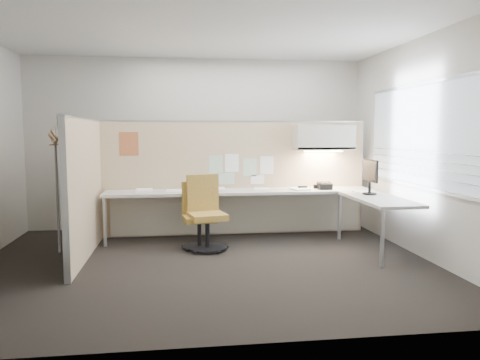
{
  "coord_description": "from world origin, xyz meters",
  "views": [
    {
      "loc": [
        -0.33,
        -5.59,
        1.59
      ],
      "look_at": [
        0.52,
        0.8,
        0.93
      ],
      "focal_mm": 35.0,
      "sensor_mm": 36.0,
      "label": 1
    }
  ],
  "objects": [
    {
      "name": "partition_back",
      "position": [
        0.55,
        1.6,
        0.88
      ],
      "size": [
        4.1,
        0.06,
        1.75
      ],
      "primitive_type": "cube",
      "color": "#CEB48E",
      "rests_on": "floor"
    },
    {
      "name": "pinned_papers",
      "position": [
        0.63,
        1.57,
        1.03
      ],
      "size": [
        1.01,
        0.0,
        0.47
      ],
      "color": "#8CBF8C",
      "rests_on": "partition_back"
    },
    {
      "name": "wall_front",
      "position": [
        0.0,
        -2.25,
        1.4
      ],
      "size": [
        5.5,
        0.02,
        2.8
      ],
      "primitive_type": "cube",
      "color": "beige",
      "rests_on": "ground"
    },
    {
      "name": "paper_stack_4",
      "position": [
        1.49,
        1.22,
        0.74
      ],
      "size": [
        0.28,
        0.34,
        0.02
      ],
      "primitive_type": "cube",
      "rotation": [
        0.0,
        0.0,
        0.19
      ],
      "color": "white",
      "rests_on": "desk"
    },
    {
      "name": "chair_right",
      "position": [
        0.04,
        0.7,
        0.47
      ],
      "size": [
        0.55,
        0.57,
        1.0
      ],
      "rotation": [
        0.0,
        0.0,
        0.22
      ],
      "color": "black",
      "rests_on": "floor"
    },
    {
      "name": "paper_stack_0",
      "position": [
        -0.82,
        1.28,
        0.75
      ],
      "size": [
        0.23,
        0.3,
        0.04
      ],
      "primitive_type": "cube",
      "rotation": [
        0.0,
        0.0,
        0.0
      ],
      "color": "white",
      "rests_on": "desk"
    },
    {
      "name": "chair_left",
      "position": [
        -0.06,
        0.78,
        0.42
      ],
      "size": [
        0.48,
        0.49,
        0.9
      ],
      "rotation": [
        0.0,
        0.0,
        0.15
      ],
      "color": "black",
      "rests_on": "floor"
    },
    {
      "name": "paper_stack_5",
      "position": [
        2.32,
        0.75,
        0.74
      ],
      "size": [
        0.32,
        0.36,
        0.02
      ],
      "primitive_type": "cube",
      "rotation": [
        0.0,
        0.0,
        0.34
      ],
      "color": "white",
      "rests_on": "desk"
    },
    {
      "name": "poster",
      "position": [
        -1.05,
        1.57,
        1.42
      ],
      "size": [
        0.28,
        0.0,
        0.35
      ],
      "primitive_type": "cube",
      "color": "orange",
      "rests_on": "partition_back"
    },
    {
      "name": "tape_dispenser",
      "position": [
        1.79,
        1.35,
        0.76
      ],
      "size": [
        0.11,
        0.08,
        0.06
      ],
      "primitive_type": "cube",
      "rotation": [
        0.0,
        0.0,
        -0.17
      ],
      "color": "black",
      "rests_on": "desk"
    },
    {
      "name": "floor",
      "position": [
        0.0,
        0.0,
        -0.01
      ],
      "size": [
        5.5,
        4.5,
        0.01
      ],
      "primitive_type": "cube",
      "color": "black",
      "rests_on": "ground"
    },
    {
      "name": "wall_right",
      "position": [
        2.75,
        0.0,
        1.4
      ],
      "size": [
        0.02,
        4.5,
        2.8
      ],
      "primitive_type": "cube",
      "color": "beige",
      "rests_on": "ground"
    },
    {
      "name": "ceiling",
      "position": [
        0.0,
        0.0,
        2.8
      ],
      "size": [
        5.5,
        4.5,
        0.01
      ],
      "primitive_type": "cube",
      "color": "white",
      "rests_on": "wall_back"
    },
    {
      "name": "wall_back",
      "position": [
        0.0,
        2.25,
        1.4
      ],
      "size": [
        5.5,
        0.02,
        2.8
      ],
      "primitive_type": "cube",
      "color": "beige",
      "rests_on": "ground"
    },
    {
      "name": "overhead_bin",
      "position": [
        1.9,
        1.39,
        1.51
      ],
      "size": [
        0.9,
        0.36,
        0.38
      ],
      "primitive_type": "cube",
      "color": "beige",
      "rests_on": "partition_back"
    },
    {
      "name": "partition_left",
      "position": [
        -1.5,
        0.5,
        0.88
      ],
      "size": [
        0.06,
        2.2,
        1.75
      ],
      "primitive_type": "cube",
      "color": "#CEB48E",
      "rests_on": "floor"
    },
    {
      "name": "phone",
      "position": [
        1.87,
        1.22,
        0.78
      ],
      "size": [
        0.22,
        0.21,
        0.12
      ],
      "rotation": [
        0.0,
        0.0,
        -0.05
      ],
      "color": "black",
      "rests_on": "desk"
    },
    {
      "name": "coat_hook",
      "position": [
        -1.58,
        -0.5,
        1.41
      ],
      "size": [
        0.18,
        0.49,
        1.45
      ],
      "color": "silver",
      "rests_on": "partition_left"
    },
    {
      "name": "stapler",
      "position": [
        1.55,
        1.27,
        0.76
      ],
      "size": [
        0.14,
        0.05,
        0.05
      ],
      "primitive_type": "cube",
      "rotation": [
        0.0,
        0.0,
        0.04
      ],
      "color": "black",
      "rests_on": "desk"
    },
    {
      "name": "desk",
      "position": [
        0.93,
        1.13,
        0.6
      ],
      "size": [
        4.0,
        2.07,
        0.73
      ],
      "color": "beige",
      "rests_on": "floor"
    },
    {
      "name": "window_pane",
      "position": [
        2.73,
        0.0,
        1.55
      ],
      "size": [
        0.01,
        2.8,
        1.3
      ],
      "primitive_type": "cube",
      "color": "#A4B2BF",
      "rests_on": "wall_right"
    },
    {
      "name": "task_light_strip",
      "position": [
        1.9,
        1.39,
        1.3
      ],
      "size": [
        0.6,
        0.06,
        0.02
      ],
      "primitive_type": "cube",
      "color": "#FFEABF",
      "rests_on": "overhead_bin"
    },
    {
      "name": "paper_stack_3",
      "position": [
        0.93,
        1.33,
        0.74
      ],
      "size": [
        0.28,
        0.34,
        0.01
      ],
      "primitive_type": "cube",
      "rotation": [
        0.0,
        0.0,
        -0.19
      ],
      "color": "white",
      "rests_on": "desk"
    },
    {
      "name": "monitor",
      "position": [
        2.3,
        0.54,
        1.01
      ],
      "size": [
        0.19,
        0.46,
        0.48
      ],
      "rotation": [
        0.0,
        0.0,
        1.58
      ],
      "color": "black",
      "rests_on": "desk"
    },
    {
      "name": "paper_stack_1",
      "position": [
        -0.39,
        1.24,
        0.74
      ],
      "size": [
        0.25,
        0.31,
        0.02
      ],
      "primitive_type": "cube",
      "rotation": [
        0.0,
        0.0,
        -0.05
      ],
      "color": "white",
      "rests_on": "desk"
    },
    {
      "name": "paper_stack_2",
      "position": [
        0.24,
        1.23,
        0.75
      ],
      "size": [
        0.24,
        0.3,
        0.04
      ],
      "primitive_type": "cube",
      "rotation": [
        0.0,
        0.0,
        0.02
      ],
      "color": "white",
      "rests_on": "desk"
    }
  ]
}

